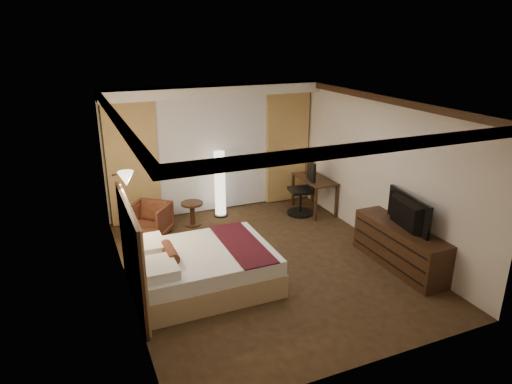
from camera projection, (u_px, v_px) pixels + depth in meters
name	position (u px, v px, depth m)	size (l,w,h in m)	color
floor	(265.00, 263.00, 7.75)	(4.50, 5.50, 0.01)	#312013
ceiling	(266.00, 103.00, 6.85)	(4.50, 5.50, 0.01)	white
back_wall	(213.00, 149.00, 9.69)	(4.50, 0.02, 2.70)	silver
left_wall	(121.00, 208.00, 6.47)	(0.02, 5.50, 2.70)	silver
right_wall	(381.00, 172.00, 8.14)	(0.02, 5.50, 2.70)	silver
crown_molding	(266.00, 107.00, 6.87)	(4.50, 5.50, 0.12)	black
soffit	(215.00, 91.00, 9.05)	(4.50, 0.50, 0.20)	white
curtain_sheer	(214.00, 155.00, 9.65)	(2.48, 0.04, 2.45)	silver
curtain_left_drape	(133.00, 164.00, 8.97)	(1.00, 0.14, 2.45)	tan
curtain_right_drape	(287.00, 148.00, 10.23)	(1.00, 0.14, 2.45)	tan
wall_sconce	(126.00, 179.00, 6.88)	(0.24, 0.24, 0.24)	white
bed	(204.00, 268.00, 6.97)	(2.06, 1.61, 0.60)	white
headboard	(132.00, 254.00, 6.43)	(0.12, 1.91, 1.50)	tan
armchair	(149.00, 219.00, 8.66)	(0.69, 0.65, 0.72)	#502518
side_table	(192.00, 214.00, 9.18)	(0.44, 0.44, 0.49)	black
floor_lamp	(220.00, 184.00, 9.50)	(0.30, 0.30, 1.42)	white
desk	(314.00, 195.00, 9.87)	(0.55, 1.10, 0.75)	black
desk_lamp	(306.00, 166.00, 10.04)	(0.18, 0.18, 0.34)	#FFD899
office_chair	(301.00, 188.00, 9.63)	(0.56, 0.56, 1.17)	black
dresser	(400.00, 247.00, 7.53)	(0.50, 1.85, 0.72)	black
television	(403.00, 208.00, 7.29)	(1.14, 0.66, 0.15)	black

